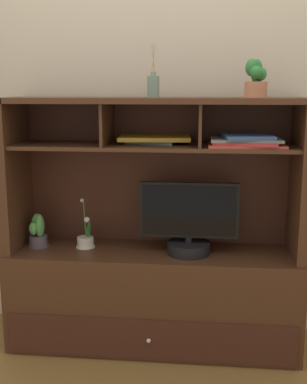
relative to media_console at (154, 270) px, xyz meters
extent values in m
cube|color=brown|center=(0.00, -0.01, -0.44)|extent=(6.00, 6.00, 0.02)
cube|color=beige|center=(0.00, 0.25, 0.97)|extent=(6.00, 0.02, 2.80)
cube|color=#442717|center=(0.00, -0.01, -0.16)|extent=(1.62, 0.45, 0.56)
cube|color=#3C1E15|center=(0.00, -0.24, -0.30)|extent=(1.55, 0.01, 0.23)
sphere|color=silver|center=(0.00, -0.25, -0.30)|extent=(0.02, 0.02, 0.02)
cube|color=#442717|center=(-0.78, -0.01, 0.54)|extent=(0.06, 0.41, 0.84)
cube|color=#442717|center=(0.78, -0.01, 0.54)|extent=(0.06, 0.41, 0.84)
cube|color=#3C1E15|center=(0.00, 0.19, 0.53)|extent=(1.56, 0.02, 0.81)
cube|color=#442717|center=(0.00, -0.01, 0.95)|extent=(1.62, 0.41, 0.03)
cube|color=#442717|center=(0.00, -0.01, 0.71)|extent=(1.50, 0.37, 0.02)
cube|color=#442717|center=(-0.25, -0.01, 0.83)|extent=(0.02, 0.35, 0.22)
cube|color=#442717|center=(0.25, -0.01, 0.83)|extent=(0.02, 0.35, 0.22)
cylinder|color=black|center=(0.20, -0.04, 0.15)|extent=(0.23, 0.23, 0.06)
cylinder|color=black|center=(0.20, -0.04, 0.20)|extent=(0.04, 0.04, 0.03)
cube|color=black|center=(0.20, -0.04, 0.37)|extent=(0.53, 0.03, 0.30)
cube|color=black|center=(0.20, -0.06, 0.37)|extent=(0.50, 0.00, 0.27)
cylinder|color=beige|center=(-0.39, 0.01, 0.15)|extent=(0.09, 0.09, 0.06)
cylinder|color=beige|center=(-0.39, 0.01, 0.13)|extent=(0.11, 0.11, 0.01)
cylinder|color=#4C6B38|center=(-0.39, 0.01, 0.29)|extent=(0.01, 0.02, 0.21)
sphere|color=silver|center=(-0.38, 0.00, 0.29)|extent=(0.03, 0.03, 0.03)
sphere|color=silver|center=(-0.41, 0.02, 0.39)|extent=(0.02, 0.02, 0.02)
ellipsoid|color=#276928|center=(-0.37, 0.00, 0.21)|extent=(0.04, 0.05, 0.10)
ellipsoid|color=#276928|center=(-0.37, 0.02, 0.21)|extent=(0.04, 0.05, 0.12)
cylinder|color=#544754|center=(-0.66, -0.01, 0.15)|extent=(0.10, 0.10, 0.06)
cylinder|color=#544754|center=(-0.66, -0.01, 0.13)|extent=(0.12, 0.12, 0.01)
ellipsoid|color=#529D4E|center=(-0.65, -0.01, 0.25)|extent=(0.05, 0.07, 0.14)
ellipsoid|color=#529D4E|center=(-0.67, 0.01, 0.26)|extent=(0.06, 0.08, 0.11)
ellipsoid|color=#529D4E|center=(-0.68, -0.04, 0.24)|extent=(0.05, 0.04, 0.07)
cube|color=#AF3E30|center=(0.48, -0.05, 0.72)|extent=(0.40, 0.27, 0.01)
cube|color=#A62D32|center=(0.49, -0.05, 0.74)|extent=(0.35, 0.31, 0.01)
cube|color=slate|center=(0.48, -0.04, 0.75)|extent=(0.36, 0.26, 0.01)
cube|color=#334B7C|center=(0.49, -0.04, 0.77)|extent=(0.28, 0.30, 0.02)
cube|color=slate|center=(-0.01, 0.06, 0.73)|extent=(0.28, 0.24, 0.02)
cube|color=gold|center=(0.00, 0.05, 0.75)|extent=(0.40, 0.28, 0.02)
cylinder|color=slate|center=(0.00, -0.02, 1.02)|extent=(0.06, 0.06, 0.11)
cylinder|color=slate|center=(0.00, -0.02, 1.08)|extent=(0.03, 0.03, 0.02)
cylinder|color=tan|center=(0.00, -0.02, 1.16)|extent=(0.00, 0.03, 0.16)
cylinder|color=tan|center=(0.00, -0.01, 1.16)|extent=(0.03, 0.00, 0.16)
cylinder|color=tan|center=(0.00, -0.02, 1.16)|extent=(0.00, 0.03, 0.16)
cylinder|color=tan|center=(0.00, -0.02, 1.16)|extent=(0.03, 0.00, 0.16)
cylinder|color=#B5714F|center=(0.53, -0.03, 1.00)|extent=(0.11, 0.11, 0.08)
cylinder|color=#B5714F|center=(0.53, -0.03, 0.97)|extent=(0.13, 0.13, 0.01)
ellipsoid|color=#2C7135|center=(0.55, -0.03, 1.08)|extent=(0.05, 0.06, 0.07)
ellipsoid|color=#2C7135|center=(0.53, -0.01, 1.09)|extent=(0.06, 0.05, 0.13)
ellipsoid|color=#2C7135|center=(0.50, -0.03, 1.11)|extent=(0.07, 0.07, 0.09)
ellipsoid|color=#2C7135|center=(0.52, -0.07, 1.09)|extent=(0.06, 0.06, 0.06)
camera|label=1|loc=(0.28, -2.63, 1.01)|focal=46.07mm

